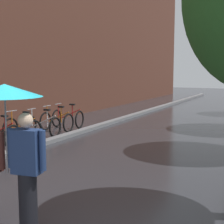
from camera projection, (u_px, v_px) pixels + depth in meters
kerb_strip at (117, 120)px, 14.55m from camera, size 0.30×36.00×0.12m
parked_bicycle_2 at (1, 134)px, 9.78m from camera, size 1.13×0.77×0.96m
parked_bicycle_3 at (22, 129)px, 10.66m from camera, size 1.09×0.72×0.96m
parked_bicycle_4 at (42, 126)px, 11.27m from camera, size 1.13×0.77×0.96m
parked_bicycle_5 at (57, 121)px, 12.20m from camera, size 1.10×0.73×0.96m
parked_bicycle_6 at (68, 118)px, 13.00m from camera, size 1.15×0.81×0.96m
couple_under_umbrella at (6, 136)px, 4.63m from camera, size 1.23×1.05×2.07m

